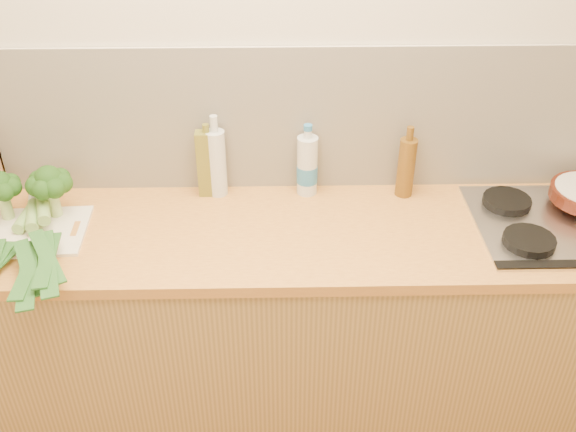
# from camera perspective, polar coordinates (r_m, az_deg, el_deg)

# --- Properties ---
(room_shell) EXTENTS (3.50, 3.50, 3.50)m
(room_shell) POSITION_cam_1_polar(r_m,az_deg,el_deg) (2.31, -2.19, 8.48)
(room_shell) COLOR beige
(room_shell) RESTS_ON ground
(counter) EXTENTS (3.20, 0.62, 0.90)m
(counter) POSITION_cam_1_polar(r_m,az_deg,el_deg) (2.48, -1.91, -9.68)
(counter) COLOR #B08B49
(counter) RESTS_ON ground
(gas_hob) EXTENTS (0.58, 0.50, 0.04)m
(gas_hob) POSITION_cam_1_polar(r_m,az_deg,el_deg) (2.39, 23.07, -0.56)
(gas_hob) COLOR silver
(gas_hob) RESTS_ON counter
(chopping_board) EXTENTS (0.40, 0.30, 0.01)m
(chopping_board) POSITION_cam_1_polar(r_m,az_deg,el_deg) (2.34, -22.09, -1.33)
(chopping_board) COLOR silver
(chopping_board) RESTS_ON counter
(broccoli_left) EXTENTS (0.14, 0.14, 0.18)m
(broccoli_left) POSITION_cam_1_polar(r_m,az_deg,el_deg) (2.38, -24.20, 2.33)
(broccoli_left) COLOR #A5C875
(broccoli_left) RESTS_ON chopping_board
(broccoli_right) EXTENTS (0.15, 0.16, 0.19)m
(broccoli_right) POSITION_cam_1_polar(r_m,az_deg,el_deg) (2.33, -20.45, 2.76)
(broccoli_right) COLOR #A5C875
(broccoli_right) RESTS_ON chopping_board
(leek_front) EXTENTS (0.12, 0.67, 0.04)m
(leek_front) POSITION_cam_1_polar(r_m,az_deg,el_deg) (2.31, -22.95, -1.18)
(leek_front) COLOR white
(leek_front) RESTS_ON chopping_board
(leek_mid) EXTENTS (0.23, 0.69, 0.04)m
(leek_mid) POSITION_cam_1_polar(r_m,az_deg,el_deg) (2.28, -21.81, -0.90)
(leek_mid) COLOR white
(leek_mid) RESTS_ON chopping_board
(leek_back) EXTENTS (0.25, 0.63, 0.04)m
(leek_back) POSITION_cam_1_polar(r_m,az_deg,el_deg) (2.25, -20.84, -0.58)
(leek_back) COLOR white
(leek_back) RESTS_ON chopping_board
(oil_tin) EXTENTS (0.08, 0.05, 0.28)m
(oil_tin) POSITION_cam_1_polar(r_m,az_deg,el_deg) (2.34, -7.09, 4.68)
(oil_tin) COLOR olive
(oil_tin) RESTS_ON counter
(glass_bottle) EXTENTS (0.07, 0.07, 0.31)m
(glass_bottle) POSITION_cam_1_polar(r_m,az_deg,el_deg) (2.34, -6.37, 4.80)
(glass_bottle) COLOR silver
(glass_bottle) RESTS_ON counter
(amber_bottle) EXTENTS (0.06, 0.06, 0.28)m
(amber_bottle) POSITION_cam_1_polar(r_m,az_deg,el_deg) (2.37, 10.47, 4.35)
(amber_bottle) COLOR brown
(amber_bottle) RESTS_ON counter
(water_bottle) EXTENTS (0.08, 0.08, 0.26)m
(water_bottle) POSITION_cam_1_polar(r_m,az_deg,el_deg) (2.35, 1.72, 4.38)
(water_bottle) COLOR silver
(water_bottle) RESTS_ON counter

